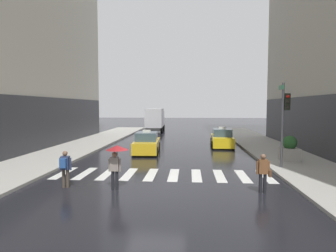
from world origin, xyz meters
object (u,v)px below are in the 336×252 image
at_px(pedestrian_with_handbag, 263,171).
at_px(pedestrian_with_umbrella, 116,155).
at_px(planter_near_corner, 290,149).
at_px(box_truck, 155,119).
at_px(pedestrian_with_backpack, 65,166).
at_px(taxi_lead, 147,144).
at_px(taxi_second, 222,139).
at_px(traffic_light_pole, 284,113).

bearing_deg(pedestrian_with_handbag, pedestrian_with_umbrella, 179.45).
bearing_deg(planter_near_corner, box_truck, 118.21).
bearing_deg(pedestrian_with_backpack, taxi_lead, 77.44).
xyz_separation_m(taxi_lead, pedestrian_with_backpack, (-2.19, -9.82, 0.25)).
relative_size(taxi_second, planter_near_corner, 2.87).
xyz_separation_m(pedestrian_with_backpack, pedestrian_with_handbag, (8.57, -0.13, -0.04)).
bearing_deg(taxi_lead, traffic_light_pole, -31.95).
bearing_deg(pedestrian_with_backpack, pedestrian_with_umbrella, -1.73).
bearing_deg(pedestrian_with_umbrella, pedestrian_with_handbag, -0.55).
xyz_separation_m(pedestrian_with_backpack, planter_near_corner, (11.93, 6.58, -0.10)).
height_order(taxi_second, planter_near_corner, taxi_second).
xyz_separation_m(traffic_light_pole, taxi_second, (-2.41, 9.20, -2.53)).
bearing_deg(traffic_light_pole, pedestrian_with_handbag, -116.59).
height_order(traffic_light_pole, pedestrian_with_handbag, traffic_light_pole).
xyz_separation_m(taxi_lead, taxi_second, (6.25, 3.80, 0.00)).
bearing_deg(pedestrian_with_umbrella, box_truck, 93.30).
xyz_separation_m(traffic_light_pole, box_truck, (-10.09, 22.99, -1.41)).
bearing_deg(traffic_light_pole, pedestrian_with_backpack, -157.83).
bearing_deg(pedestrian_with_handbag, box_truck, 105.84).
height_order(traffic_light_pole, taxi_second, traffic_light_pole).
bearing_deg(pedestrian_with_handbag, taxi_lead, 122.67).
height_order(box_truck, pedestrian_with_backpack, box_truck).
height_order(traffic_light_pole, planter_near_corner, traffic_light_pole).
bearing_deg(traffic_light_pole, taxi_lead, 148.05).
xyz_separation_m(taxi_lead, pedestrian_with_umbrella, (0.15, -9.89, 0.79)).
distance_m(taxi_second, pedestrian_with_backpack, 16.02).
height_order(taxi_lead, taxi_second, same).
distance_m(traffic_light_pole, pedestrian_with_handbag, 5.59).
relative_size(taxi_lead, box_truck, 0.61).
bearing_deg(taxi_second, planter_near_corner, -63.59).
relative_size(box_truck, pedestrian_with_handbag, 4.60).
xyz_separation_m(taxi_lead, box_truck, (-1.44, 17.59, 1.13)).
relative_size(pedestrian_with_umbrella, pedestrian_with_backpack, 1.18).
bearing_deg(planter_near_corner, taxi_second, 116.41).
relative_size(traffic_light_pole, box_truck, 0.63).
relative_size(taxi_second, pedestrian_with_umbrella, 2.37).
relative_size(traffic_light_pole, pedestrian_with_backpack, 2.91).
relative_size(taxi_lead, pedestrian_with_backpack, 2.80).
bearing_deg(pedestrian_with_backpack, traffic_light_pole, 22.17).
relative_size(traffic_light_pole, planter_near_corner, 3.00).
distance_m(traffic_light_pole, taxi_second, 9.84).
xyz_separation_m(pedestrian_with_umbrella, pedestrian_with_backpack, (-2.34, 0.07, -0.54)).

